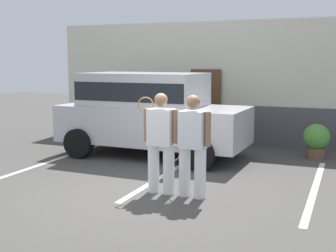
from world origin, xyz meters
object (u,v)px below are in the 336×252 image
at_px(parked_suv, 149,110).
at_px(potted_plant_by_porch, 316,139).
at_px(tennis_player_woman, 192,145).
at_px(tennis_player_man, 161,141).

height_order(parked_suv, potted_plant_by_porch, parked_suv).
distance_m(parked_suv, tennis_player_woman, 3.56).
bearing_deg(tennis_player_man, tennis_player_woman, 179.78).
relative_size(parked_suv, potted_plant_by_porch, 5.56).
distance_m(parked_suv, potted_plant_by_porch, 4.14).
xyz_separation_m(tennis_player_man, tennis_player_woman, (0.59, -0.01, -0.02)).
bearing_deg(tennis_player_woman, potted_plant_by_porch, -108.05).
bearing_deg(tennis_player_man, parked_suv, -60.58).
distance_m(tennis_player_man, potted_plant_by_porch, 4.75).
height_order(tennis_player_man, tennis_player_woman, tennis_player_man).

